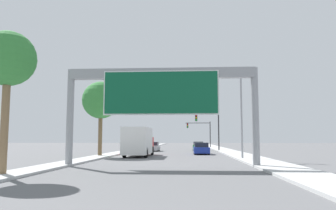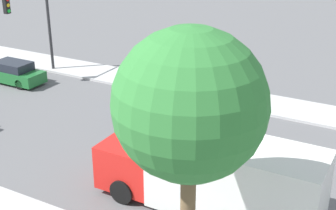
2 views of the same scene
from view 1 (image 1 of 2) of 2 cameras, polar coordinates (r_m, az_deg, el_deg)
name	(u,v)px [view 1 (image 1 of 2)]	position (r m, az deg, el deg)	size (l,w,h in m)	color
sidewalk_right	(218,148)	(64.87, 8.76, -7.46)	(3.00, 120.00, 0.15)	#B7B7B7
median_strip_left	(142,148)	(65.23, -4.59, -7.50)	(2.00, 120.00, 0.15)	#B7B7B7
sign_gantry	(161,91)	(22.76, -1.23, 2.49)	(13.39, 0.73, 6.82)	gray
car_far_right	(201,149)	(41.10, 5.82, -7.58)	(1.87, 4.72, 1.44)	navy
car_mid_center	(153,147)	(51.16, -2.56, -7.28)	(1.74, 4.47, 1.42)	#A5A8AD
car_near_right	(198,146)	(53.26, 5.28, -7.19)	(1.71, 4.69, 1.46)	#1E662D
truck_box_primary	(139,142)	(36.00, -5.11, -6.40)	(2.50, 8.63, 3.09)	red
traffic_light_near_intersection	(211,125)	(52.74, 7.46, -3.47)	(3.96, 0.32, 6.12)	#2D2D30
traffic_light_mid_block	(202,130)	(72.66, 5.88, -4.28)	(5.49, 0.32, 5.69)	#2D2D30
palm_tree_foreground	(8,61)	(19.15, -26.11, 6.97)	(2.88, 2.88, 7.53)	brown
palm_tree_background	(101,101)	(36.18, -11.61, 0.77)	(4.02, 4.02, 8.09)	brown
street_lamp_right	(239,105)	(31.27, 12.19, -0.01)	(2.20, 0.28, 8.64)	gray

